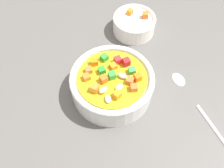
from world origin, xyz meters
TOP-DOWN VIEW (x-y plane):
  - ground_plane at (0.00, 0.00)cm, footprint 140.00×140.00cm
  - soup_bowl_main at (-0.00, -0.00)cm, footprint 16.13×16.13cm
  - spoon at (13.28, -9.93)cm, footprint 3.13×21.70cm
  - side_bowl_small at (12.80, 12.98)cm, footprint 10.00×10.00cm

SIDE VIEW (x-z plane):
  - ground_plane at x=0.00cm, z-range -2.00..0.00cm
  - spoon at x=13.28cm, z-range -0.06..0.92cm
  - side_bowl_small at x=12.80cm, z-range -0.28..4.66cm
  - soup_bowl_main at x=0.00cm, z-range -0.25..6.16cm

